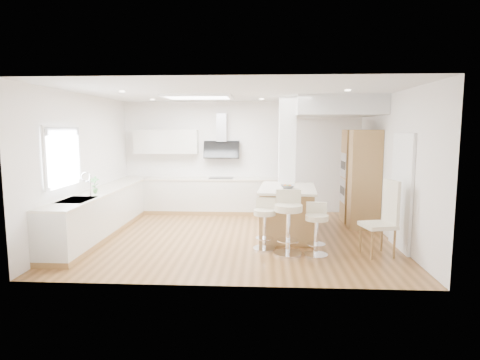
# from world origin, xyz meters

# --- Properties ---
(ground) EXTENTS (6.00, 6.00, 0.00)m
(ground) POSITION_xyz_m (0.00, 0.00, 0.00)
(ground) COLOR olive
(ground) RESTS_ON ground
(ceiling) EXTENTS (6.00, 5.00, 0.02)m
(ceiling) POSITION_xyz_m (0.00, 0.00, 0.00)
(ceiling) COLOR silver
(ceiling) RESTS_ON ground
(wall_back) EXTENTS (6.00, 0.04, 2.80)m
(wall_back) POSITION_xyz_m (0.00, 2.50, 1.40)
(wall_back) COLOR white
(wall_back) RESTS_ON ground
(wall_left) EXTENTS (0.04, 5.00, 2.80)m
(wall_left) POSITION_xyz_m (-3.00, 0.00, 1.40)
(wall_left) COLOR white
(wall_left) RESTS_ON ground
(wall_right) EXTENTS (0.04, 5.00, 2.80)m
(wall_right) POSITION_xyz_m (3.00, 0.00, 1.40)
(wall_right) COLOR white
(wall_right) RESTS_ON ground
(skylight) EXTENTS (4.10, 2.10, 0.06)m
(skylight) POSITION_xyz_m (-0.79, 0.60, 2.77)
(skylight) COLOR white
(skylight) RESTS_ON ground
(window_left) EXTENTS (0.06, 1.28, 1.07)m
(window_left) POSITION_xyz_m (-2.96, -0.90, 1.69)
(window_left) COLOR silver
(window_left) RESTS_ON ground
(doorway_right) EXTENTS (0.05, 1.00, 2.10)m
(doorway_right) POSITION_xyz_m (2.97, -0.60, 1.00)
(doorway_right) COLOR #4B443B
(doorway_right) RESTS_ON ground
(counter_left) EXTENTS (0.63, 4.50, 1.35)m
(counter_left) POSITION_xyz_m (-2.70, 0.23, 0.46)
(counter_left) COLOR #9E7643
(counter_left) RESTS_ON ground
(counter_back) EXTENTS (3.62, 0.63, 2.50)m
(counter_back) POSITION_xyz_m (-0.91, 2.22, 0.70)
(counter_back) COLOR #9E7643
(counter_back) RESTS_ON ground
(pillar) EXTENTS (0.35, 0.35, 2.80)m
(pillar) POSITION_xyz_m (1.05, 0.95, 1.40)
(pillar) COLOR white
(pillar) RESTS_ON ground
(soffit) EXTENTS (1.78, 2.20, 0.40)m
(soffit) POSITION_xyz_m (2.10, 1.40, 2.60)
(soffit) COLOR silver
(soffit) RESTS_ON ground
(oven_column) EXTENTS (0.63, 1.21, 2.10)m
(oven_column) POSITION_xyz_m (2.68, 1.23, 1.05)
(oven_column) COLOR #9E7643
(oven_column) RESTS_ON ground
(peninsula) EXTENTS (1.20, 1.70, 1.06)m
(peninsula) POSITION_xyz_m (1.02, 0.12, 0.50)
(peninsula) COLOR #9E7643
(peninsula) RESTS_ON ground
(bar_stool_a) EXTENTS (0.46, 0.46, 0.91)m
(bar_stool_a) POSITION_xyz_m (0.57, -0.77, 0.51)
(bar_stool_a) COLOR silver
(bar_stool_a) RESTS_ON ground
(bar_stool_b) EXTENTS (0.52, 0.52, 1.09)m
(bar_stool_b) POSITION_xyz_m (0.97, -1.03, 0.61)
(bar_stool_b) COLOR silver
(bar_stool_b) RESTS_ON ground
(bar_stool_c) EXTENTS (0.43, 0.43, 0.89)m
(bar_stool_c) POSITION_xyz_m (1.44, -1.09, 0.50)
(bar_stool_c) COLOR silver
(bar_stool_c) RESTS_ON ground
(dining_chair) EXTENTS (0.60, 0.60, 1.28)m
(dining_chair) POSITION_xyz_m (2.57, -1.01, 0.68)
(dining_chair) COLOR beige
(dining_chair) RESTS_ON ground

